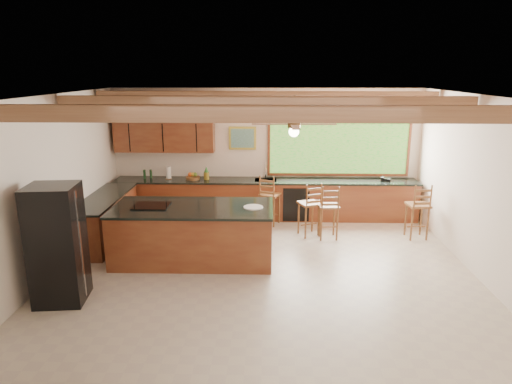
{
  "coord_description": "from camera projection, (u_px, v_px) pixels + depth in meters",
  "views": [
    {
      "loc": [
        0.07,
        -7.4,
        3.39
      ],
      "look_at": [
        -0.16,
        0.8,
        1.19
      ],
      "focal_mm": 32.0,
      "sensor_mm": 36.0,
      "label": 1
    }
  ],
  "objects": [
    {
      "name": "ground",
      "position": [
        264.0,
        269.0,
        8.02
      ],
      "size": [
        7.2,
        7.2,
        0.0
      ],
      "primitive_type": "plane",
      "color": "#BDAE9C",
      "rests_on": "ground"
    },
    {
      "name": "room_shell",
      "position": [
        256.0,
        139.0,
        8.08
      ],
      "size": [
        7.27,
        6.54,
        3.02
      ],
      "color": "silver",
      "rests_on": "ground"
    },
    {
      "name": "counter_run",
      "position": [
        229.0,
        203.0,
        10.36
      ],
      "size": [
        7.12,
        3.1,
        1.23
      ],
      "color": "brown",
      "rests_on": "ground"
    },
    {
      "name": "island",
      "position": [
        194.0,
        233.0,
        8.35
      ],
      "size": [
        2.9,
        1.37,
        1.03
      ],
      "rotation": [
        0.0,
        0.0,
        0.0
      ],
      "color": "brown",
      "rests_on": "ground"
    },
    {
      "name": "refrigerator",
      "position": [
        57.0,
        245.0,
        6.73
      ],
      "size": [
        0.77,
        0.75,
        1.8
      ],
      "rotation": [
        0.0,
        0.0,
        0.1
      ],
      "color": "black",
      "rests_on": "ground"
    },
    {
      "name": "bar_stool_a",
      "position": [
        270.0,
        196.0,
        10.15
      ],
      "size": [
        0.54,
        0.54,
        1.15
      ],
      "rotation": [
        0.0,
        0.0,
        -0.39
      ],
      "color": "brown",
      "rests_on": "ground"
    },
    {
      "name": "bar_stool_b",
      "position": [
        310.0,
        205.0,
        9.46
      ],
      "size": [
        0.54,
        0.54,
        1.16
      ],
      "rotation": [
        0.0,
        0.0,
        0.4
      ],
      "color": "brown",
      "rests_on": "ground"
    },
    {
      "name": "bar_stool_c",
      "position": [
        329.0,
        207.0,
        9.3
      ],
      "size": [
        0.44,
        0.44,
        1.15
      ],
      "rotation": [
        0.0,
        0.0,
        0.06
      ],
      "color": "brown",
      "rests_on": "ground"
    },
    {
      "name": "bar_stool_d",
      "position": [
        419.0,
        207.0,
        9.3
      ],
      "size": [
        0.46,
        0.46,
        1.18
      ],
      "rotation": [
        0.0,
        0.0,
        0.09
      ],
      "color": "brown",
      "rests_on": "ground"
    }
  ]
}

